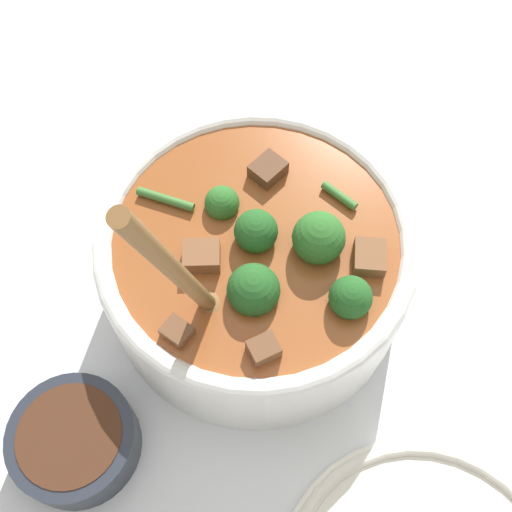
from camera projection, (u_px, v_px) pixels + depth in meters
ground_plane at (256, 289)px, 0.58m from camera, size 4.00×4.00×0.00m
stew_bowl at (256, 261)px, 0.53m from camera, size 0.26×0.26×0.28m
condiment_bowl at (74, 440)px, 0.50m from camera, size 0.10×0.10×0.04m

